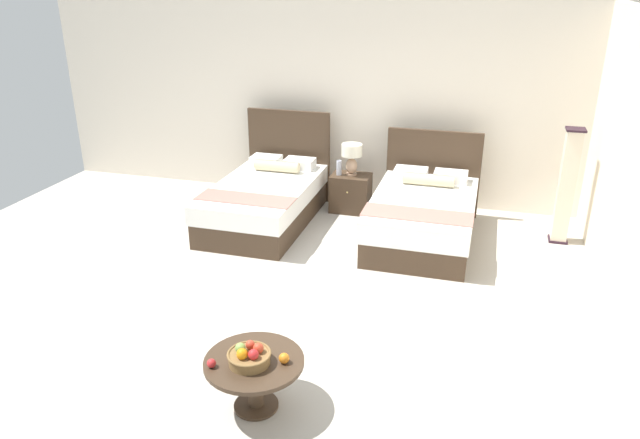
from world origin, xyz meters
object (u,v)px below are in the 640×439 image
(table_lamp, at_px, (352,155))
(bed_near_window, at_px, (266,199))
(vase, at_px, (339,168))
(loose_orange, at_px, (284,358))
(bed_near_corner, at_px, (423,215))
(loose_apple, at_px, (211,363))
(coffee_table, at_px, (255,371))
(fruit_bowl, at_px, (249,356))
(nightstand, at_px, (351,193))
(floor_lamp_corner, at_px, (566,187))

(table_lamp, bearing_deg, bed_near_window, -144.64)
(vase, bearing_deg, loose_orange, -81.49)
(bed_near_corner, bearing_deg, loose_apple, -106.90)
(coffee_table, relative_size, loose_orange, 9.46)
(bed_near_corner, height_order, coffee_table, bed_near_corner)
(table_lamp, distance_m, vase, 0.25)
(bed_near_corner, relative_size, vase, 9.77)
(bed_near_window, height_order, loose_orange, bed_near_window)
(bed_near_window, xyz_separation_m, fruit_bowl, (1.25, -3.68, 0.18))
(fruit_bowl, bearing_deg, loose_apple, -154.13)
(nightstand, relative_size, floor_lamp_corner, 0.38)
(table_lamp, bearing_deg, fruit_bowl, -87.14)
(loose_orange, bearing_deg, bed_near_window, 112.64)
(bed_near_corner, relative_size, loose_orange, 25.13)
(loose_apple, bearing_deg, table_lamp, 89.55)
(bed_near_corner, distance_m, loose_orange, 3.66)
(bed_near_corner, xyz_separation_m, coffee_table, (-0.88, -3.62, 0.01))
(table_lamp, bearing_deg, floor_lamp_corner, -6.65)
(fruit_bowl, xyz_separation_m, loose_apple, (-0.26, -0.12, -0.03))
(bed_near_corner, relative_size, fruit_bowl, 6.12)
(nightstand, bearing_deg, coffee_table, -86.88)
(coffee_table, distance_m, loose_orange, 0.28)
(loose_apple, relative_size, loose_orange, 0.84)
(loose_apple, distance_m, loose_orange, 0.55)
(bed_near_window, height_order, vase, bed_near_window)
(bed_near_window, xyz_separation_m, floor_lamp_corner, (3.85, 0.40, 0.41))
(bed_near_corner, xyz_separation_m, vase, (-1.28, 0.68, 0.32))
(table_lamp, bearing_deg, loose_orange, -83.77)
(loose_apple, height_order, floor_lamp_corner, floor_lamp_corner)
(bed_near_window, relative_size, loose_apple, 31.58)
(loose_apple, bearing_deg, fruit_bowl, 25.87)
(bed_near_corner, distance_m, loose_apple, 3.97)
(loose_apple, bearing_deg, vase, 91.67)
(bed_near_corner, distance_m, vase, 1.49)
(coffee_table, bearing_deg, fruit_bowl, -109.25)
(bed_near_window, distance_m, bed_near_corner, 2.15)
(bed_near_corner, height_order, table_lamp, bed_near_corner)
(bed_near_corner, relative_size, floor_lamp_corner, 1.40)
(bed_near_corner, height_order, vase, bed_near_corner)
(vase, height_order, fruit_bowl, vase)
(loose_apple, bearing_deg, nightstand, 89.54)
(fruit_bowl, height_order, loose_orange, fruit_bowl)
(floor_lamp_corner, bearing_deg, bed_near_corner, -166.41)
(bed_near_corner, distance_m, nightstand, 1.33)
(bed_near_corner, relative_size, table_lamp, 4.64)
(vase, bearing_deg, bed_near_corner, -27.94)
(vase, bearing_deg, nightstand, 13.51)
(bed_near_window, bearing_deg, table_lamp, 35.36)
(table_lamp, relative_size, floor_lamp_corner, 0.30)
(bed_near_corner, xyz_separation_m, fruit_bowl, (-0.90, -3.67, 0.18))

